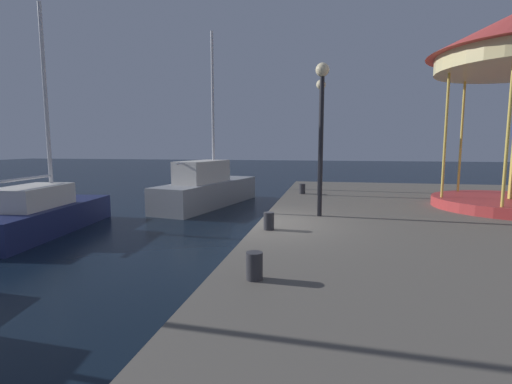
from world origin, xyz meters
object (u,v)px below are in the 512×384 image
at_px(lamp_post_mid_promenade, 320,117).
at_px(bollard_north, 269,221).
at_px(bollard_center, 302,189).
at_px(lamp_post_near_edge, 322,112).
at_px(bollard_south, 254,266).
at_px(sailboat_navy, 39,214).
at_px(sailboat_grey, 207,189).

distance_m(lamp_post_mid_promenade, bollard_north, 6.96).
bearing_deg(lamp_post_mid_promenade, bollard_center, 157.45).
height_order(lamp_post_near_edge, bollard_center, lamp_post_near_edge).
bearing_deg(bollard_center, bollard_south, -90.02).
relative_size(bollard_north, bollard_south, 1.00).
xyz_separation_m(lamp_post_near_edge, bollard_south, (-0.80, -5.13, -2.59)).
bearing_deg(lamp_post_mid_promenade, sailboat_navy, -151.54).
bearing_deg(bollard_north, bollard_center, 87.37).
distance_m(sailboat_navy, lamp_post_near_edge, 9.13).
bearing_deg(bollard_center, lamp_post_near_edge, -80.40).
xyz_separation_m(bollard_north, bollard_south, (0.30, -3.21, 0.00)).
xyz_separation_m(bollard_north, bollard_center, (0.30, 6.59, 0.00)).
height_order(bollard_north, bollard_center, same).
height_order(sailboat_navy, bollard_south, sailboat_navy).
bearing_deg(sailboat_navy, bollard_center, 31.92).
height_order(sailboat_navy, bollard_north, sailboat_navy).
relative_size(lamp_post_near_edge, bollard_south, 10.11).
height_order(sailboat_navy, bollard_center, sailboat_navy).
height_order(lamp_post_mid_promenade, bollard_center, lamp_post_mid_promenade).
height_order(sailboat_grey, bollard_south, sailboat_grey).
xyz_separation_m(sailboat_navy, bollard_south, (7.82, -4.93, 0.41)).
distance_m(sailboat_grey, bollard_south, 11.79).
relative_size(bollard_north, bollard_center, 1.00).
bearing_deg(lamp_post_near_edge, bollard_north, -119.76).
bearing_deg(lamp_post_near_edge, sailboat_grey, 131.23).
bearing_deg(sailboat_navy, sailboat_grey, 59.86).
xyz_separation_m(lamp_post_near_edge, lamp_post_mid_promenade, (-0.13, 4.40, 0.18)).
distance_m(lamp_post_near_edge, bollard_north, 3.40).
height_order(lamp_post_near_edge, bollard_south, lamp_post_near_edge).
relative_size(lamp_post_mid_promenade, bollard_north, 10.88).
xyz_separation_m(lamp_post_mid_promenade, bollard_center, (-0.66, 0.27, -2.77)).
relative_size(lamp_post_mid_promenade, bollard_center, 10.88).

